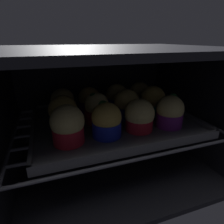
{
  "coord_description": "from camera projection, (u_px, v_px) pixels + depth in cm",
  "views": [
    {
      "loc": [
        -16.89,
        -26.92,
        37.47
      ],
      "look_at": [
        0.0,
        21.64,
        17.46
      ],
      "focal_mm": 30.25,
      "sensor_mm": 36.0,
      "label": 1
    }
  ],
  "objects": [
    {
      "name": "muffin_row2_col3",
      "position": [
        140.0,
        95.0,
        0.66
      ],
      "size": [
        7.12,
        7.12,
        8.37
      ],
      "color": "#1928B7",
      "rests_on": "baking_tray"
    },
    {
      "name": "baking_tray",
      "position": [
        112.0,
        121.0,
        0.56
      ],
      "size": [
        44.46,
        35.48,
        2.2
      ],
      "color": "#4C4C51",
      "rests_on": "oven_rack"
    },
    {
      "name": "muffin_row1_col3",
      "position": [
        152.0,
        101.0,
        0.59
      ],
      "size": [
        7.78,
        7.78,
        8.93
      ],
      "color": "#0C8C84",
      "rests_on": "baking_tray"
    },
    {
      "name": "oven_cavity",
      "position": [
        107.0,
        108.0,
        0.59
      ],
      "size": [
        59.0,
        47.0,
        37.0
      ],
      "color": "black",
      "rests_on": "ground"
    },
    {
      "name": "oven_rack",
      "position": [
        112.0,
        123.0,
        0.57
      ],
      "size": [
        54.8,
        42.0,
        0.8
      ],
      "color": "#51515B",
      "rests_on": "oven_cavity"
    },
    {
      "name": "muffin_row0_col0",
      "position": [
        68.0,
        125.0,
        0.42
      ],
      "size": [
        7.62,
        7.62,
        9.08
      ],
      "color": "red",
      "rests_on": "baking_tray"
    },
    {
      "name": "muffin_row1_col0",
      "position": [
        63.0,
        113.0,
        0.5
      ],
      "size": [
        7.57,
        7.57,
        8.68
      ],
      "color": "#0C8C84",
      "rests_on": "baking_tray"
    },
    {
      "name": "muffin_row0_col3",
      "position": [
        170.0,
        112.0,
        0.5
      ],
      "size": [
        7.25,
        7.25,
        8.81
      ],
      "color": "#7A238C",
      "rests_on": "baking_tray"
    },
    {
      "name": "muffin_row1_col1",
      "position": [
        97.0,
        109.0,
        0.53
      ],
      "size": [
        7.12,
        7.12,
        8.63
      ],
      "color": "red",
      "rests_on": "baking_tray"
    },
    {
      "name": "muffin_row0_col2",
      "position": [
        139.0,
        116.0,
        0.48
      ],
      "size": [
        7.69,
        7.69,
        8.35
      ],
      "color": "red",
      "rests_on": "baking_tray"
    },
    {
      "name": "muffin_row2_col1",
      "position": [
        89.0,
        101.0,
        0.61
      ],
      "size": [
        7.12,
        7.12,
        8.02
      ],
      "color": "#7A238C",
      "rests_on": "baking_tray"
    },
    {
      "name": "muffin_row2_col0",
      "position": [
        63.0,
        103.0,
        0.58
      ],
      "size": [
        7.16,
        7.16,
        8.3
      ],
      "color": "#1928B7",
      "rests_on": "baking_tray"
    },
    {
      "name": "muffin_row1_col2",
      "position": [
        127.0,
        105.0,
        0.56
      ],
      "size": [
        7.45,
        7.45,
        8.72
      ],
      "color": "#1928B7",
      "rests_on": "baking_tray"
    },
    {
      "name": "muffin_row2_col2",
      "position": [
        117.0,
        97.0,
        0.64
      ],
      "size": [
        7.34,
        7.34,
        8.34
      ],
      "color": "#1928B7",
      "rests_on": "baking_tray"
    },
    {
      "name": "muffin_row0_col1",
      "position": [
        107.0,
        121.0,
        0.45
      ],
      "size": [
        7.19,
        7.19,
        8.69
      ],
      "color": "#1928B7",
      "rests_on": "baking_tray"
    }
  ]
}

